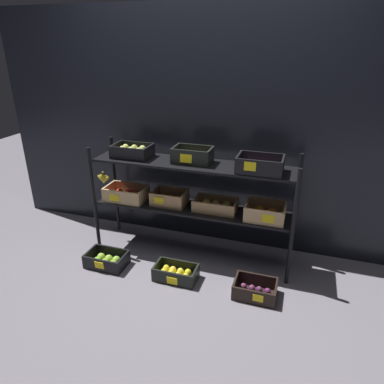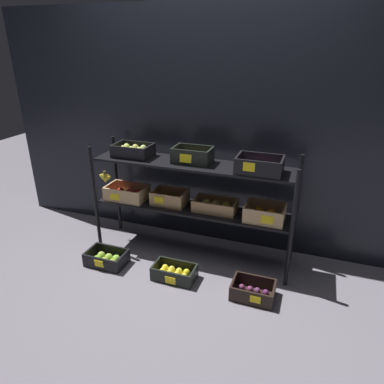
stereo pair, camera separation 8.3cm
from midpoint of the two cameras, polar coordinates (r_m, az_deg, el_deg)
ground_plane at (r=3.32m, az=0.73°, el=-9.81°), size 10.00×10.00×0.00m
storefront_wall at (r=3.24m, az=3.10°, el=9.87°), size 4.14×0.12×2.12m
display_rack at (r=3.00m, az=0.52°, el=0.94°), size 1.86×0.41×1.01m
crate_ground_apple_green at (r=3.22m, az=-12.99°, el=-10.60°), size 0.35×0.23×0.12m
crate_ground_lemon at (r=2.97m, az=-2.07°, el=-13.09°), size 0.35×0.21×0.12m
crate_ground_plum at (r=2.84m, az=10.74°, el=-15.68°), size 0.33×0.23×0.12m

